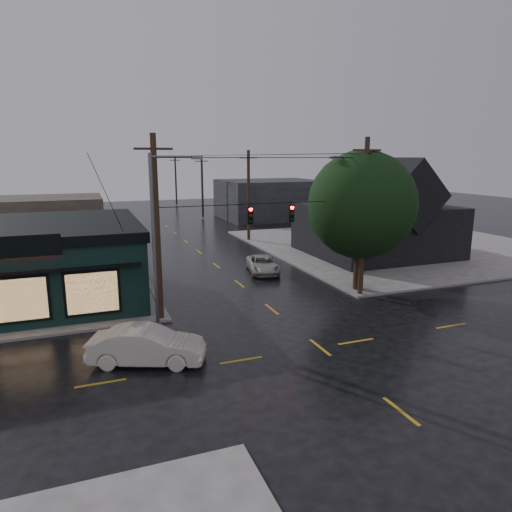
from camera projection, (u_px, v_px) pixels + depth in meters
name	position (u px, v px, depth m)	size (l,w,h in m)	color
ground_plane	(320.00, 347.00, 21.85)	(160.00, 160.00, 0.00)	black
sidewalk_ne	(398.00, 245.00, 47.05)	(28.00, 28.00, 0.15)	#64615D
pizza_shop	(3.00, 263.00, 27.92)	(16.30, 12.34, 4.90)	black
ne_building	(377.00, 207.00, 41.64)	(12.60, 11.60, 8.75)	black
corner_tree	(362.00, 205.00, 29.90)	(7.13, 7.13, 9.27)	black
utility_pole_nw	(161.00, 320.00, 25.53)	(2.00, 0.32, 10.15)	#302015
utility_pole_ne	(360.00, 295.00, 30.04)	(2.00, 0.32, 10.15)	#302015
utility_pole_far_a	(249.00, 241.00, 49.68)	(2.00, 0.32, 9.65)	#302015
utility_pole_far_b	(203.00, 218.00, 67.95)	(2.00, 0.32, 9.15)	#302015
utility_pole_far_c	(177.00, 205.00, 86.22)	(2.00, 0.32, 9.15)	#302015
span_signal_assembly	(271.00, 214.00, 26.61)	(13.00, 0.48, 1.23)	black
streetlight_nw	(158.00, 325.00, 24.79)	(5.40, 0.30, 9.15)	slate
streetlight_ne	(360.00, 292.00, 30.86)	(5.40, 0.30, 9.15)	slate
bg_building_west	(48.00, 216.00, 53.06)	(12.00, 10.00, 4.40)	#352E27
bg_building_east	(270.00, 199.00, 67.91)	(14.00, 12.00, 5.60)	black
sedan_cream	(147.00, 346.00, 20.00)	(1.75, 5.03, 1.66)	beige
suv_silver	(263.00, 264.00, 35.89)	(2.18, 4.72, 1.31)	#ABA89D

